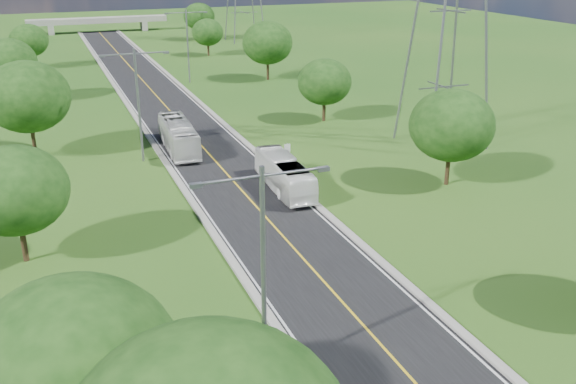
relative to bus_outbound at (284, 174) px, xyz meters
name	(u,v)px	position (x,y,z in m)	size (l,w,h in m)	color
ground	(175,116)	(-3.20, 26.53, -1.37)	(260.00, 260.00, 0.00)	#1E4D15
road	(164,105)	(-3.20, 32.53, -1.34)	(8.00, 150.00, 0.06)	black
curb_left	(129,107)	(-7.45, 32.53, -1.26)	(0.50, 150.00, 0.22)	gray
curb_right	(198,101)	(1.05, 32.53, -1.26)	(0.50, 150.00, 0.22)	gray
speed_limit_sign	(287,152)	(2.00, 4.51, 0.23)	(0.55, 0.09, 2.40)	slate
overpass	(98,21)	(-3.20, 106.53, 1.04)	(30.00, 3.00, 3.20)	gray
streetlight_near_left	(263,257)	(-9.20, -21.47, 4.58)	(5.90, 0.25, 10.00)	slate
streetlight_mid_left	(138,96)	(-9.20, 11.53, 4.58)	(5.90, 0.25, 10.00)	slate
streetlight_far_right	(187,40)	(2.80, 44.53, 4.58)	(5.90, 0.25, 10.00)	slate
tree_la	(74,368)	(-17.20, -25.47, 3.90)	(7.14, 7.14, 8.30)	black
tree_lb	(15,190)	(-19.20, -5.47, 3.28)	(6.30, 6.30, 7.33)	black
tree_lc	(27,97)	(-18.20, 16.53, 4.21)	(7.56, 7.56, 8.79)	black
tree_ld	(8,62)	(-20.20, 40.53, 3.59)	(6.72, 6.72, 7.82)	black
tree_le	(29,40)	(-17.70, 64.53, 2.97)	(5.88, 5.88, 6.84)	black
tree_rb	(452,125)	(12.80, -3.47, 3.59)	(6.72, 6.72, 7.82)	black
tree_rc	(325,82)	(11.80, 18.53, 2.97)	(5.88, 5.88, 6.84)	black
tree_rd	(267,43)	(13.80, 42.53, 3.90)	(7.14, 7.14, 8.30)	black
tree_re	(208,32)	(11.30, 66.53, 2.66)	(5.46, 5.46, 6.35)	black
tree_rf	(199,16)	(14.80, 86.53, 3.28)	(6.30, 6.30, 7.33)	black
bus_outbound	(284,174)	(0.00, 0.00, 0.00)	(2.20, 9.39, 2.61)	white
bus_inbound	(178,136)	(-5.50, 13.43, 0.12)	(2.39, 10.21, 2.85)	silver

